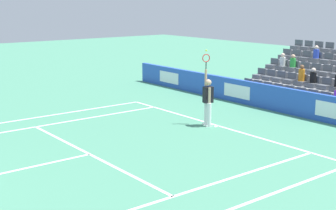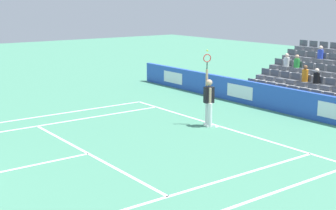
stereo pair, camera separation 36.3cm
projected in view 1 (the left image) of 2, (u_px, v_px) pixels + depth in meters
name	position (u px, v px, depth m)	size (l,w,h in m)	color
line_baseline	(219.00, 126.00, 17.99)	(10.97, 0.10, 0.01)	white
line_service	(90.00, 154.00, 14.69)	(8.23, 0.10, 0.01)	white
line_singles_sideline_left	(24.00, 129.00, 17.58)	(0.10, 11.89, 0.01)	white
line_singles_sideline_right	(158.00, 201.00, 11.25)	(0.10, 11.89, 0.01)	white
line_doubles_sideline_left	(10.00, 122.00, 18.63)	(0.10, 11.89, 0.01)	white
line_centre_mark	(217.00, 126.00, 17.93)	(0.10, 0.20, 0.01)	white
sponsor_barrier	(282.00, 100.00, 20.10)	(20.22, 0.22, 1.07)	blue
tennis_player	(208.00, 100.00, 17.81)	(0.51, 0.42, 2.85)	white
stadium_stand	(332.00, 84.00, 22.17)	(6.82, 4.75, 2.93)	gray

